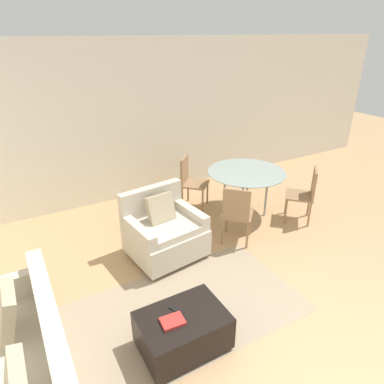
# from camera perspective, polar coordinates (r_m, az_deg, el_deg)

# --- Properties ---
(ground_plane) EXTENTS (20.00, 20.00, 0.00)m
(ground_plane) POSITION_cam_1_polar(r_m,az_deg,el_deg) (3.81, 14.97, -23.63)
(ground_plane) COLOR tan
(wall_back) EXTENTS (12.00, 0.06, 2.75)m
(wall_back) POSITION_cam_1_polar(r_m,az_deg,el_deg) (6.15, -10.25, 11.31)
(wall_back) COLOR white
(wall_back) RESTS_ON ground_plane
(area_rug) EXTENTS (2.59, 1.46, 0.01)m
(area_rug) POSITION_cam_1_polar(r_m,az_deg,el_deg) (4.05, -1.10, -18.89)
(area_rug) COLOR gray
(area_rug) RESTS_ON ground_plane
(armchair) EXTENTS (1.02, 0.93, 0.91)m
(armchair) POSITION_cam_1_polar(r_m,az_deg,el_deg) (4.67, -4.71, -6.60)
(armchair) COLOR beige
(armchair) RESTS_ON ground_plane
(ottoman) EXTENTS (0.83, 0.58, 0.40)m
(ottoman) POSITION_cam_1_polar(r_m,az_deg,el_deg) (3.55, -1.54, -21.97)
(ottoman) COLOR black
(ottoman) RESTS_ON ground_plane
(book_stack) EXTENTS (0.23, 0.18, 0.03)m
(book_stack) POSITION_cam_1_polar(r_m,az_deg,el_deg) (3.36, -3.25, -20.71)
(book_stack) COLOR #B72D28
(book_stack) RESTS_ON ottoman
(tv_remote_primary) EXTENTS (0.11, 0.16, 0.01)m
(tv_remote_primary) POSITION_cam_1_polar(r_m,az_deg,el_deg) (3.47, -2.66, -19.03)
(tv_remote_primary) COLOR black
(tv_remote_primary) RESTS_ON ottoman
(dining_table) EXTENTS (1.26, 1.26, 0.75)m
(dining_table) POSITION_cam_1_polar(r_m,az_deg,el_deg) (5.64, 9.04, 2.74)
(dining_table) COLOR #8C9E99
(dining_table) RESTS_ON ground_plane
(dining_chair_near_left) EXTENTS (0.59, 0.59, 0.90)m
(dining_chair_near_left) POSITION_cam_1_polar(r_m,az_deg,el_deg) (4.86, 7.48, -3.24)
(dining_chair_near_left) COLOR #93704C
(dining_chair_near_left) RESTS_ON ground_plane
(dining_chair_near_right) EXTENTS (0.59, 0.59, 0.90)m
(dining_chair_near_right) POSITION_cam_1_polar(r_m,az_deg,el_deg) (5.70, 18.43, 0.09)
(dining_chair_near_right) COLOR #93704C
(dining_chair_near_right) RESTS_ON ground_plane
(dining_chair_far_left) EXTENTS (0.59, 0.59, 0.90)m
(dining_chair_far_left) POSITION_cam_1_polar(r_m,az_deg,el_deg) (5.87, -0.31, 2.21)
(dining_chair_far_left) COLOR #93704C
(dining_chair_far_left) RESTS_ON ground_plane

